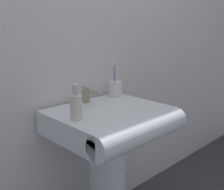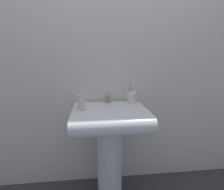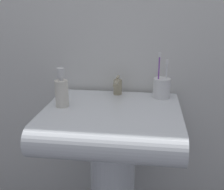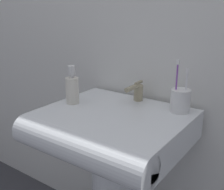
{
  "view_description": "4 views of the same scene",
  "coord_description": "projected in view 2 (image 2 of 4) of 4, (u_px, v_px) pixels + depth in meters",
  "views": [
    {
      "loc": [
        -0.99,
        -1.05,
        1.28
      ],
      "look_at": [
        0.01,
        -0.02,
        0.92
      ],
      "focal_mm": 45.0,
      "sensor_mm": 36.0,
      "label": 1
    },
    {
      "loc": [
        -0.13,
        -1.35,
        1.24
      ],
      "look_at": [
        0.02,
        0.02,
        0.94
      ],
      "focal_mm": 28.0,
      "sensor_mm": 36.0,
      "label": 2
    },
    {
      "loc": [
        0.15,
        -1.16,
        1.27
      ],
      "look_at": [
        -0.0,
        0.0,
        0.89
      ],
      "focal_mm": 45.0,
      "sensor_mm": 36.0,
      "label": 3
    },
    {
      "loc": [
        0.63,
        -0.91,
        1.26
      ],
      "look_at": [
        0.0,
        -0.03,
        0.92
      ],
      "focal_mm": 45.0,
      "sensor_mm": 36.0,
      "label": 4
    }
  ],
  "objects": [
    {
      "name": "wall_back",
      "position": [
        106.0,
        62.0,
        1.61
      ],
      "size": [
        5.0,
        0.05,
        2.4
      ],
      "primitive_type": "cube",
      "color": "silver",
      "rests_on": "ground"
    },
    {
      "name": "sink_pedestal",
      "position": [
        110.0,
        161.0,
        1.52
      ],
      "size": [
        0.21,
        0.21,
        0.71
      ],
      "primitive_type": "cylinder",
      "color": "white",
      "rests_on": "ground"
    },
    {
      "name": "sink_basin",
      "position": [
        110.0,
        118.0,
        1.38
      ],
      "size": [
        0.6,
        0.54,
        0.13
      ],
      "color": "white",
      "rests_on": "sink_pedestal"
    },
    {
      "name": "faucet",
      "position": [
        107.0,
        98.0,
        1.58
      ],
      "size": [
        0.04,
        0.13,
        0.09
      ],
      "color": "tan",
      "rests_on": "sink_basin"
    },
    {
      "name": "toothbrush_cup",
      "position": [
        132.0,
        97.0,
        1.59
      ],
      "size": [
        0.08,
        0.08,
        0.22
      ],
      "color": "white",
      "rests_on": "sink_basin"
    },
    {
      "name": "soap_bottle",
      "position": [
        81.0,
        102.0,
        1.36
      ],
      "size": [
        0.06,
        0.06,
        0.17
      ],
      "color": "silver",
      "rests_on": "sink_basin"
    }
  ]
}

